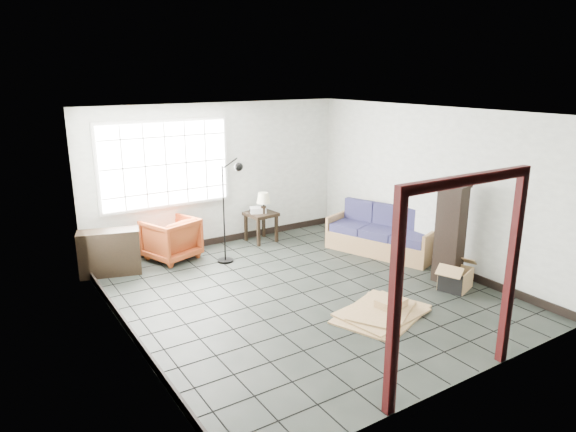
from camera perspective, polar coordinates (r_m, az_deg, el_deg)
ground at (r=7.58m, az=1.59°, el=-8.53°), size 5.50×5.50×0.00m
room_shell at (r=7.08m, az=1.56°, el=4.04°), size 5.02×5.52×2.61m
window_panel at (r=9.02m, az=-13.48°, el=5.62°), size 2.32×0.08×1.52m
doorway_trim at (r=5.22m, az=18.66°, el=-4.46°), size 1.80×0.08×2.20m
futon_sofa at (r=9.28m, az=10.50°, el=-2.18°), size 1.33×2.03×0.84m
armchair at (r=9.00m, az=-12.89°, el=-2.26°), size 0.97×0.94×0.80m
side_table at (r=9.68m, az=-3.02°, el=-0.18°), size 0.57×0.57×0.57m
table_lamp at (r=9.53m, az=-2.75°, el=1.91°), size 0.33×0.33×0.40m
projector at (r=9.64m, az=-3.38°, el=0.68°), size 0.35×0.32×0.10m
floor_lamp at (r=8.58m, az=-6.30°, el=0.96°), size 0.50×0.31×1.76m
console_shelf at (r=8.60m, az=-19.19°, el=-3.85°), size 0.99×0.60×0.72m
tall_shelf at (r=8.09m, az=17.58°, el=-1.84°), size 0.40×0.47×1.52m
pot at (r=7.83m, az=17.77°, el=3.71°), size 0.17×0.17×0.12m
open_box at (r=8.06m, az=18.11°, el=-6.63°), size 0.83×0.60×0.43m
cardboard_pile at (r=7.04m, az=10.50°, el=-10.36°), size 1.50×1.29×0.18m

